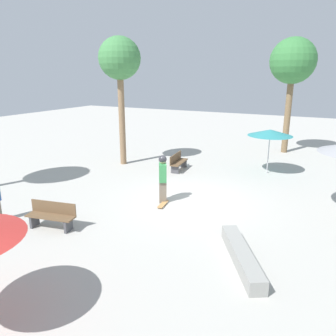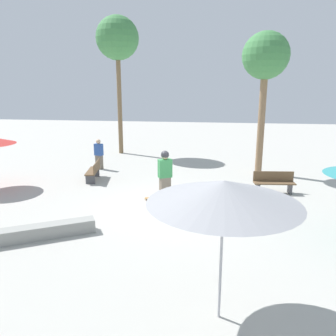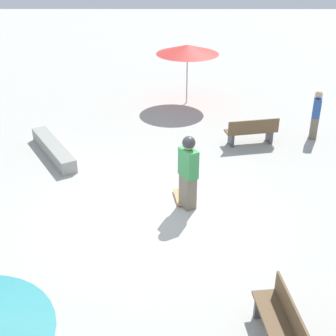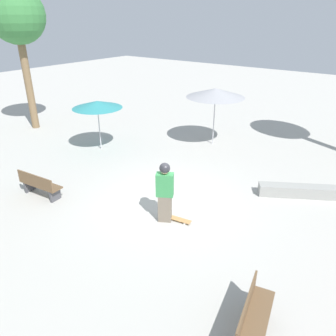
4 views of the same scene
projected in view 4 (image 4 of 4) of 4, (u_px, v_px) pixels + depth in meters
ground_plane at (168, 204)px, 10.53m from camera, size 60.00×60.00×0.00m
skater_main at (165, 190)px, 9.28m from camera, size 0.56×0.48×1.85m
skateboard at (178, 219)px, 9.64m from camera, size 0.82×0.32×0.07m
concrete_ledge at (302, 191)px, 10.90m from camera, size 2.65×1.80×0.38m
bench_near at (40, 185)px, 10.80m from camera, size 1.64×0.61×0.85m
bench_far at (253, 318)px, 6.06m from camera, size 0.74×1.66×0.85m
shade_umbrella_grey at (216, 93)px, 14.44m from camera, size 2.61×2.61×2.59m
shade_umbrella_teal at (97, 104)px, 14.00m from camera, size 2.15×2.15×2.19m
palm_tree_right at (16, 17)px, 15.38m from camera, size 2.69×2.69×6.86m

